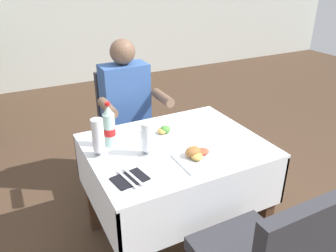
{
  "coord_description": "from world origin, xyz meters",
  "views": [
    {
      "loc": [
        -0.96,
        -1.46,
        1.73
      ],
      "look_at": [
        -0.11,
        0.2,
        0.83
      ],
      "focal_mm": 35.51,
      "sensor_mm": 36.0,
      "label": 1
    }
  ],
  "objects_px": {
    "napkin_cutlery_set": "(130,178)",
    "plate_far_diner": "(163,133)",
    "chair_far_diner_seat": "(129,123)",
    "seated_diner_far": "(128,111)",
    "cola_bottle_primary": "(109,127)",
    "plate_near_camera": "(197,156)",
    "beer_glass_middle": "(98,137)",
    "main_dining_table": "(175,169)",
    "beer_glass_left": "(147,138)"
  },
  "relations": [
    {
      "from": "napkin_cutlery_set",
      "to": "plate_far_diner",
      "type": "bearing_deg",
      "value": 44.74
    },
    {
      "from": "chair_far_diner_seat",
      "to": "seated_diner_far",
      "type": "distance_m",
      "value": 0.19
    },
    {
      "from": "plate_far_diner",
      "to": "napkin_cutlery_set",
      "type": "bearing_deg",
      "value": -135.26
    },
    {
      "from": "seated_diner_far",
      "to": "cola_bottle_primary",
      "type": "distance_m",
      "value": 0.64
    },
    {
      "from": "chair_far_diner_seat",
      "to": "plate_near_camera",
      "type": "bearing_deg",
      "value": -88.62
    },
    {
      "from": "plate_near_camera",
      "to": "plate_far_diner",
      "type": "bearing_deg",
      "value": 95.99
    },
    {
      "from": "beer_glass_middle",
      "to": "napkin_cutlery_set",
      "type": "relative_size",
      "value": 1.17
    },
    {
      "from": "main_dining_table",
      "to": "plate_far_diner",
      "type": "distance_m",
      "value": 0.24
    },
    {
      "from": "chair_far_diner_seat",
      "to": "beer_glass_left",
      "type": "height_order",
      "value": "chair_far_diner_seat"
    },
    {
      "from": "plate_near_camera",
      "to": "beer_glass_left",
      "type": "relative_size",
      "value": 1.19
    },
    {
      "from": "plate_near_camera",
      "to": "beer_glass_middle",
      "type": "distance_m",
      "value": 0.56
    },
    {
      "from": "beer_glass_middle",
      "to": "cola_bottle_primary",
      "type": "relative_size",
      "value": 0.82
    },
    {
      "from": "main_dining_table",
      "to": "chair_far_diner_seat",
      "type": "xyz_separation_m",
      "value": [
        -0.0,
        0.81,
        -0.02
      ]
    },
    {
      "from": "beer_glass_middle",
      "to": "cola_bottle_primary",
      "type": "distance_m",
      "value": 0.13
    },
    {
      "from": "cola_bottle_primary",
      "to": "plate_near_camera",
      "type": "bearing_deg",
      "value": -45.01
    },
    {
      "from": "plate_near_camera",
      "to": "napkin_cutlery_set",
      "type": "bearing_deg",
      "value": -178.44
    },
    {
      "from": "napkin_cutlery_set",
      "to": "plate_near_camera",
      "type": "bearing_deg",
      "value": 1.56
    },
    {
      "from": "chair_far_diner_seat",
      "to": "plate_near_camera",
      "type": "xyz_separation_m",
      "value": [
        0.02,
        -1.02,
        0.22
      ]
    },
    {
      "from": "main_dining_table",
      "to": "napkin_cutlery_set",
      "type": "height_order",
      "value": "napkin_cutlery_set"
    },
    {
      "from": "plate_far_diner",
      "to": "cola_bottle_primary",
      "type": "height_order",
      "value": "cola_bottle_primary"
    },
    {
      "from": "main_dining_table",
      "to": "seated_diner_far",
      "type": "xyz_separation_m",
      "value": [
        -0.04,
        0.7,
        0.14
      ]
    },
    {
      "from": "main_dining_table",
      "to": "plate_far_diner",
      "type": "bearing_deg",
      "value": 95.02
    },
    {
      "from": "main_dining_table",
      "to": "cola_bottle_primary",
      "type": "xyz_separation_m",
      "value": [
        -0.36,
        0.17,
        0.3
      ]
    },
    {
      "from": "main_dining_table",
      "to": "plate_near_camera",
      "type": "xyz_separation_m",
      "value": [
        0.02,
        -0.21,
        0.2
      ]
    },
    {
      "from": "chair_far_diner_seat",
      "to": "plate_near_camera",
      "type": "distance_m",
      "value": 1.05
    },
    {
      "from": "main_dining_table",
      "to": "chair_far_diner_seat",
      "type": "distance_m",
      "value": 0.81
    },
    {
      "from": "seated_diner_far",
      "to": "beer_glass_left",
      "type": "relative_size",
      "value": 6.28
    },
    {
      "from": "plate_near_camera",
      "to": "main_dining_table",
      "type": "bearing_deg",
      "value": 96.67
    },
    {
      "from": "main_dining_table",
      "to": "plate_far_diner",
      "type": "height_order",
      "value": "plate_far_diner"
    },
    {
      "from": "seated_diner_far",
      "to": "cola_bottle_primary",
      "type": "height_order",
      "value": "seated_diner_far"
    },
    {
      "from": "chair_far_diner_seat",
      "to": "seated_diner_far",
      "type": "xyz_separation_m",
      "value": [
        -0.04,
        -0.11,
        0.16
      ]
    },
    {
      "from": "plate_near_camera",
      "to": "napkin_cutlery_set",
      "type": "height_order",
      "value": "plate_near_camera"
    },
    {
      "from": "plate_far_diner",
      "to": "napkin_cutlery_set",
      "type": "relative_size",
      "value": 1.13
    },
    {
      "from": "plate_far_diner",
      "to": "cola_bottle_primary",
      "type": "distance_m",
      "value": 0.36
    },
    {
      "from": "plate_far_diner",
      "to": "main_dining_table",
      "type": "bearing_deg",
      "value": -84.98
    },
    {
      "from": "seated_diner_far",
      "to": "beer_glass_middle",
      "type": "distance_m",
      "value": 0.77
    },
    {
      "from": "seated_diner_far",
      "to": "beer_glass_left",
      "type": "xyz_separation_m",
      "value": [
        -0.16,
        -0.74,
        0.14
      ]
    },
    {
      "from": "main_dining_table",
      "to": "seated_diner_far",
      "type": "relative_size",
      "value": 0.84
    },
    {
      "from": "cola_bottle_primary",
      "to": "seated_diner_far",
      "type": "bearing_deg",
      "value": 59.19
    },
    {
      "from": "beer_glass_left",
      "to": "seated_diner_far",
      "type": "bearing_deg",
      "value": 77.4
    },
    {
      "from": "main_dining_table",
      "to": "seated_diner_far",
      "type": "bearing_deg",
      "value": 93.05
    },
    {
      "from": "main_dining_table",
      "to": "beer_glass_middle",
      "type": "relative_size",
      "value": 4.62
    },
    {
      "from": "seated_diner_far",
      "to": "plate_near_camera",
      "type": "relative_size",
      "value": 5.3
    },
    {
      "from": "seated_diner_far",
      "to": "napkin_cutlery_set",
      "type": "xyz_separation_m",
      "value": [
        -0.35,
        -0.93,
        0.04
      ]
    },
    {
      "from": "plate_far_diner",
      "to": "cola_bottle_primary",
      "type": "relative_size",
      "value": 0.79
    },
    {
      "from": "plate_near_camera",
      "to": "beer_glass_left",
      "type": "xyz_separation_m",
      "value": [
        -0.23,
        0.18,
        0.08
      ]
    },
    {
      "from": "chair_far_diner_seat",
      "to": "beer_glass_middle",
      "type": "xyz_separation_m",
      "value": [
        -0.45,
        -0.73,
        0.31
      ]
    },
    {
      "from": "chair_far_diner_seat",
      "to": "plate_near_camera",
      "type": "height_order",
      "value": "chair_far_diner_seat"
    },
    {
      "from": "main_dining_table",
      "to": "chair_far_diner_seat",
      "type": "relative_size",
      "value": 1.09
    },
    {
      "from": "main_dining_table",
      "to": "beer_glass_middle",
      "type": "height_order",
      "value": "beer_glass_middle"
    }
  ]
}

